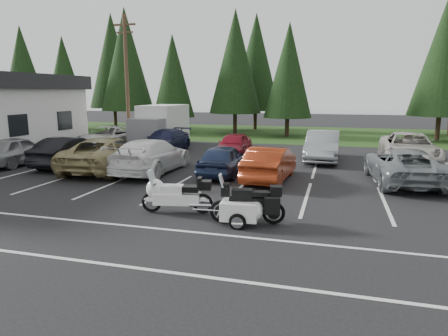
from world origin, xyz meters
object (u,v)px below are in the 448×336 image
(adventure_motorcycle, at_px, (247,199))
(car_far_1, at_px, (165,141))
(utility_pole, at_px, (127,79))
(touring_motorcycle, at_px, (177,191))
(car_near_6, at_px, (403,166))
(car_near_2, at_px, (108,154))
(car_far_0, at_px, (109,138))
(car_near_5, at_px, (270,163))
(car_near_1, at_px, (70,152))
(car_near_3, at_px, (151,156))
(box_truck, at_px, (158,126))
(car_far_2, at_px, (234,145))
(car_far_4, at_px, (409,148))
(car_near_0, at_px, (17,150))
(car_far_3, at_px, (323,146))
(cargo_trailer, at_px, (240,213))
(car_near_4, at_px, (223,160))

(adventure_motorcycle, bearing_deg, car_far_1, 113.21)
(utility_pole, height_order, touring_motorcycle, utility_pole)
(car_near_6, relative_size, touring_motorcycle, 2.14)
(car_near_2, bearing_deg, utility_pole, -71.84)
(car_far_0, bearing_deg, car_near_5, -26.52)
(car_far_1, bearing_deg, touring_motorcycle, -64.08)
(car_near_1, xyz_separation_m, touring_motorcycle, (8.52, -6.15, -0.06))
(car_near_3, bearing_deg, car_near_5, 178.22)
(utility_pole, xyz_separation_m, car_near_5, (11.42, -8.29, -3.95))
(box_truck, bearing_deg, car_near_3, -67.11)
(car_far_2, relative_size, car_far_4, 0.69)
(car_near_0, height_order, car_far_3, car_far_3)
(touring_motorcycle, xyz_separation_m, adventure_motorcycle, (2.39, -0.43, 0.04))
(car_far_3, distance_m, cargo_trailer, 12.32)
(car_far_0, height_order, cargo_trailer, car_far_0)
(car_near_4, relative_size, car_far_0, 0.75)
(box_truck, xyz_separation_m, car_near_5, (9.42, -8.79, -0.70))
(car_near_0, relative_size, touring_motorcycle, 1.76)
(car_near_0, bearing_deg, cargo_trailer, 154.88)
(car_far_0, bearing_deg, car_far_1, -0.43)
(car_near_4, xyz_separation_m, car_near_5, (2.29, -0.53, 0.02))
(car_near_3, xyz_separation_m, car_far_2, (2.60, 5.88, -0.11))
(car_near_1, bearing_deg, car_near_0, 6.47)
(car_near_0, bearing_deg, car_far_1, -132.21)
(car_near_5, distance_m, cargo_trailer, 6.25)
(car_near_0, relative_size, car_near_4, 1.06)
(utility_pole, bearing_deg, car_far_2, -15.12)
(utility_pole, distance_m, box_truck, 3.85)
(car_near_1, distance_m, car_far_1, 6.55)
(car_near_4, bearing_deg, cargo_trailer, 108.15)
(car_near_5, relative_size, touring_motorcycle, 1.77)
(car_far_4, xyz_separation_m, cargo_trailer, (-6.46, -12.53, -0.46))
(car_near_2, distance_m, car_near_3, 2.27)
(car_near_1, height_order, car_far_0, car_far_0)
(cargo_trailer, height_order, adventure_motorcycle, adventure_motorcycle)
(car_near_2, xyz_separation_m, car_far_3, (10.08, 5.84, 0.01))
(car_near_1, xyz_separation_m, car_near_4, (8.32, 0.00, -0.05))
(box_truck, distance_m, car_far_4, 16.20)
(car_near_5, relative_size, car_far_1, 0.91)
(touring_motorcycle, relative_size, adventure_motorcycle, 1.04)
(car_near_0, xyz_separation_m, car_near_3, (7.79, 0.06, 0.04))
(car_far_2, height_order, adventure_motorcycle, adventure_motorcycle)
(car_near_0, xyz_separation_m, adventure_motorcycle, (13.88, -6.17, -0.02))
(utility_pole, distance_m, touring_motorcycle, 17.22)
(car_far_3, bearing_deg, car_near_5, -108.31)
(utility_pole, relative_size, car_far_2, 2.20)
(box_truck, relative_size, car_near_1, 1.20)
(car_near_1, xyz_separation_m, car_near_5, (10.61, -0.53, -0.02))
(car_near_3, height_order, car_far_0, car_near_3)
(car_far_3, bearing_deg, car_far_2, 179.05)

